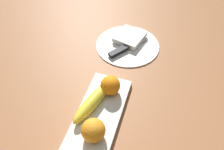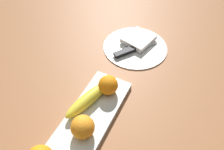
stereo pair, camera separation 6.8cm
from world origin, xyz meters
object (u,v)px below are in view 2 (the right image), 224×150
Objects in this scene: orange_near_banana at (108,85)px; knife at (129,51)px; banana at (88,99)px; folded_napkin at (138,39)px; fruit_tray at (79,136)px; orange_center at (83,127)px; dinner_plate at (135,46)px.

knife is (0.21, 0.02, -0.03)m from orange_near_banana.
folded_napkin is at bearing 11.56° from banana.
fruit_tray is 0.17m from orange_near_banana.
orange_center is 0.44m from folded_napkin.
knife reaches higher than dinner_plate.
dinner_plate is at bearing 11.13° from banana.
orange_near_banana reaches higher than banana.
knife is (0.28, -0.02, -0.02)m from banana.
fruit_tray is 1.79× the size of dinner_plate.
folded_napkin reaches higher than knife.
folded_napkin is (0.45, -0.00, 0.01)m from fruit_tray.
banana is 2.73× the size of orange_near_banana.
dinner_plate is (0.25, 0.01, -0.04)m from orange_near_banana.
fruit_tray is 0.04m from orange_center.
folded_napkin is at bearing 1.56° from orange_near_banana.
folded_napkin is 0.70× the size of knife.
knife is (0.38, 0.01, 0.01)m from fruit_tray.
dinner_plate is at bearing 25.22° from knife.
banana is 2.65× the size of orange_center.
orange_near_banana is at bearing -2.65° from fruit_tray.
folded_napkin is (0.35, -0.03, -0.02)m from banana.
knife is (-0.08, 0.01, -0.00)m from folded_napkin.
orange_center reaches higher than folded_napkin.
folded_napkin is at bearing -0.00° from fruit_tray.
folded_napkin reaches higher than fruit_tray.
orange_center reaches higher than fruit_tray.
orange_near_banana is 0.56× the size of folded_napkin.
orange_near_banana is 0.26m from dinner_plate.
orange_near_banana reaches higher than folded_napkin.
knife reaches higher than fruit_tray.
orange_center reaches higher than banana.
knife is at bearing 4.45° from orange_near_banana.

